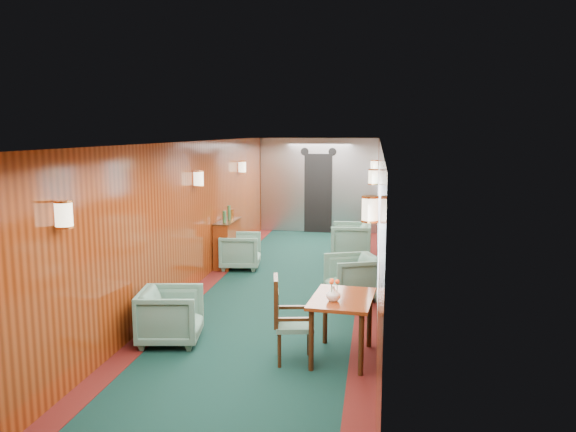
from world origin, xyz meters
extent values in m
plane|color=black|center=(0.00, 0.00, 0.00)|extent=(12.00, 12.00, 0.00)
cube|color=silver|center=(0.00, 0.00, 2.35)|extent=(3.00, 12.00, 0.10)
cube|color=silver|center=(0.00, 0.00, 2.36)|extent=(1.20, 12.00, 0.06)
cube|color=maroon|center=(0.00, 6.00, 1.20)|extent=(3.00, 0.10, 2.40)
cube|color=maroon|center=(0.00, -6.00, 1.20)|extent=(3.00, 0.10, 2.40)
cube|color=maroon|center=(-1.50, 0.00, 1.20)|extent=(0.10, 12.00, 2.40)
cube|color=maroon|center=(1.50, 0.00, 1.20)|extent=(0.10, 12.00, 2.40)
cube|color=#400F0C|center=(-1.35, 0.00, 0.00)|extent=(0.30, 12.00, 0.01)
cube|color=#400F0C|center=(1.35, 0.00, 0.00)|extent=(0.30, 12.00, 0.01)
cube|color=#AEB0B5|center=(0.00, 5.92, 1.20)|extent=(2.98, 0.12, 2.38)
cube|color=black|center=(0.00, 5.84, 1.00)|extent=(0.70, 0.06, 2.00)
cylinder|color=black|center=(-0.35, 5.85, 2.05)|extent=(0.20, 0.04, 0.20)
cylinder|color=black|center=(0.35, 5.85, 2.05)|extent=(0.20, 0.04, 0.20)
cube|color=#AAADB1|center=(1.49, -3.50, 1.45)|extent=(0.02, 1.10, 0.80)
cube|color=#46686A|center=(1.48, -3.50, 1.45)|extent=(0.01, 0.96, 0.66)
cube|color=#AAADB1|center=(1.49, -1.00, 1.45)|extent=(0.02, 1.10, 0.80)
cube|color=#46686A|center=(1.48, -1.00, 1.45)|extent=(0.01, 0.96, 0.66)
cube|color=#AAADB1|center=(1.49, 1.50, 1.45)|extent=(0.02, 1.10, 0.80)
cube|color=#46686A|center=(1.48, 1.50, 1.45)|extent=(0.01, 0.96, 0.66)
cube|color=#AAADB1|center=(1.49, 4.00, 1.45)|extent=(0.02, 1.10, 0.80)
cube|color=#46686A|center=(1.48, 4.00, 1.45)|extent=(0.01, 0.96, 0.66)
cylinder|color=beige|center=(-1.40, -3.50, 1.80)|extent=(0.16, 0.16, 0.24)
cylinder|color=#DE8F3E|center=(-1.40, -3.50, 1.68)|extent=(0.17, 0.17, 0.02)
cylinder|color=beige|center=(1.40, -2.70, 1.80)|extent=(0.16, 0.16, 0.24)
cylinder|color=#DE8F3E|center=(1.40, -2.70, 1.68)|extent=(0.17, 0.17, 0.02)
cylinder|color=beige|center=(-1.40, 0.50, 1.80)|extent=(0.16, 0.16, 0.24)
cylinder|color=#DE8F3E|center=(-1.40, 0.50, 1.68)|extent=(0.17, 0.17, 0.02)
cylinder|color=beige|center=(1.40, 1.30, 1.80)|extent=(0.16, 0.16, 0.24)
cylinder|color=#DE8F3E|center=(1.40, 1.30, 1.68)|extent=(0.17, 0.17, 0.02)
cylinder|color=beige|center=(-1.40, 3.50, 1.80)|extent=(0.16, 0.16, 0.24)
cylinder|color=#DE8F3E|center=(-1.40, 3.50, 1.68)|extent=(0.17, 0.17, 0.02)
cylinder|color=beige|center=(1.40, 4.30, 1.80)|extent=(0.16, 0.16, 0.24)
cylinder|color=#DE8F3E|center=(1.40, 4.30, 1.68)|extent=(0.17, 0.17, 0.02)
cube|color=maroon|center=(1.11, -2.14, 0.70)|extent=(0.75, 1.01, 0.04)
cylinder|color=#361C0C|center=(0.80, -2.53, 0.34)|extent=(0.06, 0.06, 0.68)
cylinder|color=#361C0C|center=(1.34, -2.58, 0.34)|extent=(0.06, 0.06, 0.68)
cylinder|color=#361C0C|center=(0.88, -1.71, 0.34)|extent=(0.06, 0.06, 0.68)
cylinder|color=#361C0C|center=(1.41, -1.76, 0.34)|extent=(0.06, 0.06, 0.68)
cube|color=#1E473D|center=(0.59, -2.31, 0.42)|extent=(0.48, 0.48, 0.05)
cube|color=#361C0C|center=(0.39, -2.35, 0.70)|extent=(0.11, 0.38, 0.54)
cube|color=#1E473D|center=(0.41, -2.34, 0.65)|extent=(0.07, 0.29, 0.32)
cube|color=#361C0C|center=(0.63, -2.51, 0.56)|extent=(0.38, 0.11, 0.04)
cube|color=#361C0C|center=(0.55, -2.10, 0.56)|extent=(0.38, 0.11, 0.04)
cylinder|color=#361C0C|center=(0.45, -2.51, 0.19)|extent=(0.04, 0.04, 0.39)
cylinder|color=#361C0C|center=(0.79, -2.44, 0.19)|extent=(0.04, 0.04, 0.39)
cylinder|color=#361C0C|center=(0.39, -2.17, 0.19)|extent=(0.04, 0.04, 0.39)
cylinder|color=#361C0C|center=(0.73, -2.11, 0.19)|extent=(0.04, 0.04, 0.39)
cube|color=maroon|center=(-1.34, 1.97, 0.43)|extent=(0.29, 0.96, 0.87)
cube|color=#361C0C|center=(-1.33, 1.97, 0.87)|extent=(0.31, 0.98, 0.02)
cylinder|color=#274F2C|center=(-1.32, 1.73, 0.99)|extent=(0.07, 0.07, 0.22)
cylinder|color=#274F2C|center=(-1.32, 2.07, 1.02)|extent=(0.06, 0.06, 0.28)
cylinder|color=#DE8F3E|center=(-1.32, 2.26, 0.97)|extent=(0.08, 0.08, 0.18)
imported|color=silver|center=(1.02, -2.30, 0.80)|extent=(0.20, 0.20, 0.17)
imported|color=#1E473D|center=(-0.99, -1.98, 0.34)|extent=(0.84, 0.82, 0.67)
imported|color=#1E473D|center=(-1.04, 1.80, 0.33)|extent=(0.81, 0.80, 0.67)
imported|color=#1E473D|center=(1.13, 0.18, 0.34)|extent=(0.96, 0.95, 0.68)
imported|color=#1E473D|center=(0.97, 2.98, 0.36)|extent=(0.80, 0.78, 0.72)
camera|label=1|loc=(1.46, -8.25, 2.56)|focal=35.00mm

